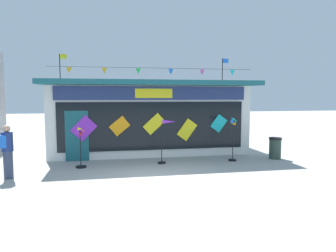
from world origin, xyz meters
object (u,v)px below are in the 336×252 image
object	(u,v)px
wind_spinner_left	(166,133)
person_near_camera	(7,150)
kite_shop_building	(146,115)
wind_spinner_center_left	(233,136)
trash_bin	(275,148)
wind_spinner_far_left	(80,147)

from	to	relation	value
wind_spinner_left	person_near_camera	bearing A→B (deg)	-166.87
kite_shop_building	wind_spinner_center_left	distance (m)	5.02
kite_shop_building	wind_spinner_left	bearing A→B (deg)	-85.52
wind_spinner_center_left	trash_bin	bearing A→B (deg)	3.27
trash_bin	wind_spinner_left	bearing A→B (deg)	-179.49
kite_shop_building	person_near_camera	bearing A→B (deg)	-133.97
wind_spinner_center_left	wind_spinner_far_left	bearing A→B (deg)	-179.34
wind_spinner_center_left	trash_bin	world-z (taller)	wind_spinner_center_left
wind_spinner_far_left	wind_spinner_left	size ratio (longest dim) A/B	0.88
kite_shop_building	wind_spinner_center_left	xyz separation A→B (m)	(2.99, -3.99, -0.63)
wind_spinner_left	wind_spinner_center_left	size ratio (longest dim) A/B	0.97
person_near_camera	kite_shop_building	bearing A→B (deg)	-95.43
wind_spinner_left	person_near_camera	size ratio (longest dim) A/B	1.01
wind_spinner_far_left	person_near_camera	size ratio (longest dim) A/B	0.88
person_near_camera	trash_bin	world-z (taller)	person_near_camera
wind_spinner_left	wind_spinner_far_left	bearing A→B (deg)	-177.55
wind_spinner_far_left	wind_spinner_left	world-z (taller)	wind_spinner_left
kite_shop_building	trash_bin	xyz separation A→B (m)	(4.88, -3.88, -1.18)
person_near_camera	wind_spinner_left	bearing A→B (deg)	-128.33
kite_shop_building	wind_spinner_far_left	world-z (taller)	kite_shop_building
wind_spinner_left	trash_bin	bearing A→B (deg)	0.51
kite_shop_building	wind_spinner_far_left	size ratio (longest dim) A/B	6.04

